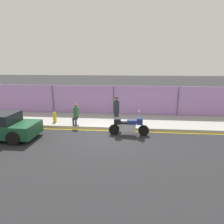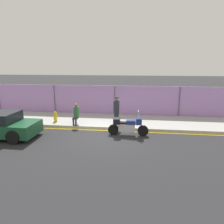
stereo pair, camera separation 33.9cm
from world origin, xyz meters
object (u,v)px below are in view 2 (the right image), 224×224
motorcycle (128,126)px  fire_hydrant (55,117)px  parked_car_left_down_street (0,125)px  officer_standing (116,110)px  person_seated_on_curb (76,113)px

motorcycle → fire_hydrant: size_ratio=3.29×
parked_car_left_down_street → officer_standing: bearing=23.8°
officer_standing → parked_car_left_down_street: bearing=-156.8°
motorcycle → parked_car_left_down_street: motorcycle is taller
fire_hydrant → parked_car_left_down_street: bearing=-126.3°
motorcycle → officer_standing: bearing=117.6°
officer_standing → fire_hydrant: officer_standing is taller
parked_car_left_down_street → fire_hydrant: size_ratio=5.83×
officer_standing → fire_hydrant: size_ratio=2.56×
motorcycle → fire_hydrant: 5.18m
motorcycle → fire_hydrant: motorcycle is taller
parked_car_left_down_street → person_seated_on_curb: bearing=34.2°
officer_standing → parked_car_left_down_street: 6.69m
officer_standing → motorcycle: bearing=-61.6°
motorcycle → person_seated_on_curb: (-3.36, 1.23, 0.33)m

